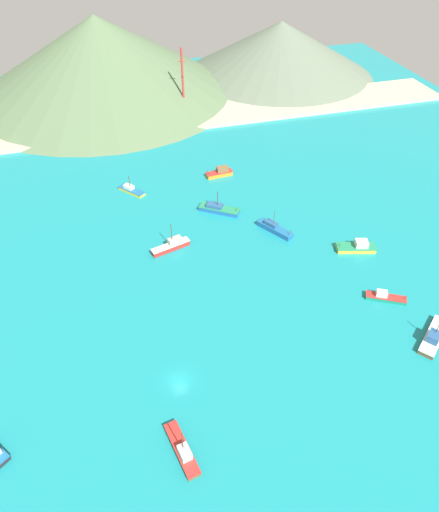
% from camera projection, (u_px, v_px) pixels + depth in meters
% --- Properties ---
extents(ground, '(260.00, 280.00, 0.50)m').
position_uv_depth(ground, '(151.00, 272.00, 104.96)').
color(ground, teal).
extents(fishing_boat_0, '(8.18, 5.72, 2.13)m').
position_uv_depth(fishing_boat_0, '(385.00, 297.00, 97.69)').
color(fishing_boat_0, '#198466').
rests_on(fishing_boat_0, ground).
extents(fishing_boat_1, '(9.53, 5.49, 2.64)m').
position_uv_depth(fishing_boat_1, '(357.00, 247.00, 109.98)').
color(fishing_boat_1, gold).
rests_on(fishing_boat_1, ground).
extents(fishing_boat_2, '(4.01, 9.94, 6.69)m').
position_uv_depth(fishing_boat_2, '(182.00, 450.00, 72.35)').
color(fishing_boat_2, brown).
rests_on(fishing_boat_2, ground).
extents(fishing_boat_3, '(9.69, 4.47, 7.27)m').
position_uv_depth(fishing_boat_3, '(171.00, 246.00, 110.12)').
color(fishing_boat_3, red).
rests_on(fishing_boat_3, ground).
extents(fishing_boat_4, '(7.88, 3.13, 2.73)m').
position_uv_depth(fishing_boat_4, '(220.00, 173.00, 135.74)').
color(fishing_boat_4, orange).
rests_on(fishing_boat_4, ground).
extents(fishing_boat_6, '(6.95, 7.92, 4.86)m').
position_uv_depth(fishing_boat_6, '(131.00, 190.00, 129.32)').
color(fishing_boat_6, gold).
rests_on(fishing_boat_6, ground).
extents(fishing_boat_7, '(6.98, 9.61, 6.07)m').
position_uv_depth(fishing_boat_7, '(274.00, 228.00, 115.53)').
color(fishing_boat_7, '#1E5BA8').
rests_on(fishing_boat_7, ground).
extents(fishing_boat_8, '(10.24, 8.99, 6.01)m').
position_uv_depth(fishing_boat_8, '(434.00, 337.00, 89.37)').
color(fishing_boat_8, brown).
rests_on(fishing_boat_8, ground).
extents(fishing_boat_10, '(10.40, 8.45, 6.02)m').
position_uv_depth(fishing_boat_10, '(219.00, 209.00, 122.09)').
color(fishing_boat_10, '#1E5BA8').
rests_on(fishing_boat_10, ground).
extents(beach_strip, '(247.00, 20.42, 1.20)m').
position_uv_depth(beach_strip, '(113.00, 126.00, 160.54)').
color(beach_strip, '#C6B793').
rests_on(beach_strip, ground).
extents(hill_central, '(101.11, 101.11, 28.60)m').
position_uv_depth(hill_central, '(99.00, 57.00, 173.91)').
color(hill_central, '#56704C').
rests_on(hill_central, ground).
extents(hill_east, '(79.14, 79.14, 21.12)m').
position_uv_depth(hill_east, '(280.00, 49.00, 193.07)').
color(hill_east, '#60705B').
rests_on(hill_east, ground).
extents(radio_tower, '(2.34, 1.87, 23.44)m').
position_uv_depth(radio_tower, '(183.00, 83.00, 159.92)').
color(radio_tower, '#B7332D').
rests_on(radio_tower, ground).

